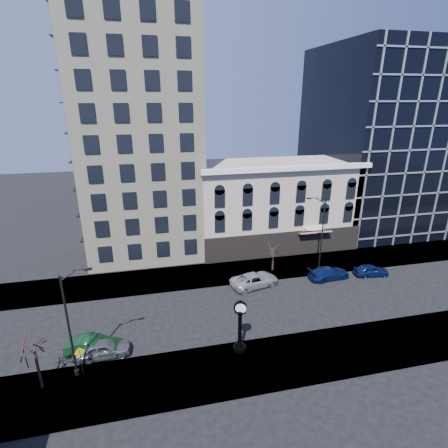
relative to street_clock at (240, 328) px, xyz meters
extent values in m
plane|color=black|center=(-1.13, 6.00, -2.34)|extent=(160.00, 160.00, 0.00)
cube|color=gray|center=(-1.13, 14.00, -2.28)|extent=(160.00, 6.00, 0.12)
cube|color=gray|center=(-1.13, -2.00, -2.28)|extent=(160.00, 6.00, 0.12)
cube|color=beige|center=(-7.13, 25.00, 16.66)|extent=(15.00, 15.00, 38.00)
cube|color=#B5A595|center=(10.87, 22.00, 3.66)|extent=(22.00, 10.00, 12.00)
cube|color=white|center=(10.87, 16.80, 9.86)|extent=(22.60, 0.80, 0.60)
cube|color=black|center=(10.87, 16.95, -0.54)|extent=(22.00, 0.30, 3.60)
cube|color=maroon|center=(14.87, 16.40, 1.06)|extent=(4.50, 1.18, 0.55)
cube|color=black|center=(30.87, 27.00, 11.66)|extent=(20.00, 20.00, 28.00)
cylinder|color=black|center=(0.00, 0.00, -2.07)|extent=(1.11, 1.11, 0.30)
cylinder|color=black|center=(0.00, 0.00, -1.82)|extent=(0.81, 0.81, 0.20)
cylinder|color=black|center=(0.00, 0.00, -1.63)|extent=(0.61, 0.61, 0.16)
cylinder|color=black|center=(0.00, 0.00, -0.09)|extent=(0.32, 0.32, 2.94)
sphere|color=black|center=(0.00, 0.00, 1.48)|extent=(0.57, 0.57, 0.57)
cube|color=black|center=(0.00, 0.00, 1.58)|extent=(0.94, 0.51, 0.25)
cylinder|color=black|center=(0.00, 0.00, 1.98)|extent=(1.10, 0.65, 1.05)
cylinder|color=white|center=(0.00, -0.17, 1.98)|extent=(0.85, 0.31, 0.89)
cylinder|color=white|center=(0.00, 0.17, 1.98)|extent=(0.85, 0.31, 0.89)
sphere|color=black|center=(0.00, 0.00, 2.59)|extent=(0.20, 0.20, 0.20)
cylinder|color=black|center=(-13.17, -0.01, 2.12)|extent=(0.16, 0.16, 8.68)
cylinder|color=black|center=(-13.17, -0.01, -2.02)|extent=(0.36, 0.36, 0.40)
cube|color=black|center=(-11.28, 0.30, 6.61)|extent=(0.58, 0.31, 0.14)
cylinder|color=black|center=(13.50, 12.00, 2.32)|extent=(0.17, 0.17, 9.08)
cylinder|color=black|center=(13.50, 12.00, -2.01)|extent=(0.38, 0.38, 0.42)
cube|color=black|center=(11.67, 12.83, 7.01)|extent=(0.62, 0.45, 0.15)
cylinder|color=#332119|center=(-15.49, -0.88, -0.50)|extent=(0.19, 0.19, 3.44)
cylinder|color=#332119|center=(7.88, 13.36, -0.87)|extent=(0.22, 0.22, 2.71)
cylinder|color=black|center=(-12.74, 0.00, -1.11)|extent=(0.06, 0.06, 2.23)
cube|color=yellow|center=(-12.74, 0.00, -0.19)|extent=(0.74, 0.36, 0.79)
imported|color=#595B60|center=(-11.31, 1.83, -1.59)|extent=(4.48, 1.98, 1.50)
imported|color=#143F1E|center=(-12.13, 2.38, -1.57)|extent=(4.90, 2.55, 1.54)
imported|color=#A5A8AD|center=(4.53, 10.23, -1.56)|extent=(6.08, 3.83, 1.56)
imported|color=#0C194C|center=(13.76, 9.96, -1.61)|extent=(5.23, 2.53, 1.47)
imported|color=#0C194C|center=(19.18, 9.54, -1.64)|extent=(4.27, 2.11, 1.40)
camera|label=1|loc=(-6.68, -23.70, 18.20)|focal=28.00mm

